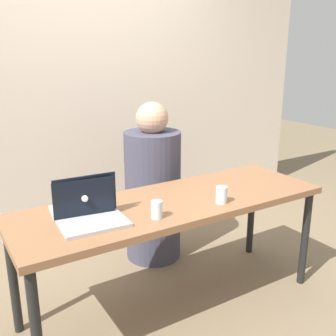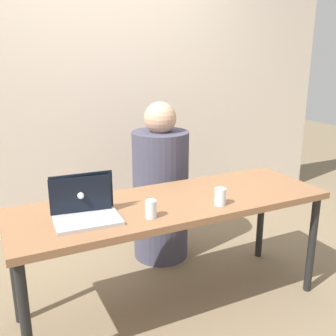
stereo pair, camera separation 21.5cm
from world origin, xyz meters
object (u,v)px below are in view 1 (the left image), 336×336
(laptop_front_left, at_px, (91,213))
(laptop_back_left, at_px, (82,205))
(person_at_center, at_px, (153,191))
(water_glass_left, at_px, (157,211))
(water_glass_right, at_px, (221,196))

(laptop_front_left, bearing_deg, laptop_back_left, 92.43)
(laptop_back_left, bearing_deg, person_at_center, -136.03)
(water_glass_left, bearing_deg, laptop_front_left, 156.88)
(laptop_back_left, bearing_deg, water_glass_left, 147.86)
(person_at_center, bearing_deg, laptop_back_left, 29.68)
(laptop_front_left, height_order, water_glass_right, laptop_front_left)
(water_glass_left, distance_m, water_glass_right, 0.42)
(person_at_center, bearing_deg, water_glass_right, 83.78)
(laptop_back_left, height_order, water_glass_left, laptop_back_left)
(laptop_front_left, distance_m, water_glass_right, 0.75)
(person_at_center, height_order, water_glass_left, person_at_center)
(laptop_back_left, distance_m, water_glass_right, 0.78)
(person_at_center, xyz_separation_m, laptop_front_left, (-0.73, -0.66, 0.22))
(laptop_front_left, distance_m, laptop_back_left, 0.13)
(water_glass_right, bearing_deg, water_glass_left, 178.89)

